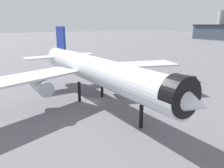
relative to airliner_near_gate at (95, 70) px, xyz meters
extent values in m
plane|color=slate|center=(-0.28, -0.57, -7.18)|extent=(900.00, 900.00, 0.00)
cylinder|color=silver|center=(0.28, -0.02, 0.12)|extent=(48.84, 9.18, 5.62)
cone|color=silver|center=(24.49, -1.81, 0.12)|extent=(6.57, 5.95, 5.51)
cone|color=silver|center=(-23.93, 1.77, 0.12)|extent=(7.68, 5.86, 5.34)
cylinder|color=black|center=(23.37, -1.73, 0.54)|extent=(2.94, 5.85, 5.68)
cube|color=silver|center=(-2.47, 13.96, -0.58)|extent=(15.46, 23.17, 0.45)
cylinder|color=#B7BAC1|center=(-1.50, 11.25, -2.43)|extent=(7.01, 3.58, 3.09)
cube|color=silver|center=(-4.49, -13.44, -0.58)|extent=(12.75, 23.07, 0.45)
cylinder|color=#B7BAC1|center=(-3.13, -10.91, -2.43)|extent=(7.01, 3.58, 3.09)
cube|color=navy|center=(-20.06, 1.48, 4.62)|extent=(5.85, 0.99, 8.99)
cube|color=silver|center=(-20.60, 7.31, 0.68)|extent=(5.00, 9.04, 0.34)
cube|color=silver|center=(-21.45, -4.21, 0.68)|extent=(5.00, 9.04, 0.34)
cylinder|color=black|center=(15.77, -1.16, -4.94)|extent=(0.67, 0.67, 4.50)
cylinder|color=black|center=(-1.93, 3.10, -4.94)|extent=(0.67, 0.67, 4.50)
cylinder|color=black|center=(-2.36, -2.78, -4.94)|extent=(0.67, 0.67, 4.50)
cylinder|color=#939399|center=(-93.26, 229.13, 8.69)|extent=(10.05, 10.05, 31.74)
cube|color=black|center=(1.70, 33.47, -6.68)|extent=(2.81, 3.58, 0.30)
cube|color=#232833|center=(1.30, 32.60, -5.93)|extent=(1.99, 1.84, 1.20)
cube|color=#1E2D38|center=(1.05, 32.08, -5.69)|extent=(1.25, 0.64, 0.60)
cube|color=#232833|center=(1.95, 34.00, -6.08)|extent=(2.26, 2.42, 0.90)
cylinder|color=black|center=(1.95, 32.12, -6.83)|extent=(0.55, 0.75, 0.70)
cylinder|color=black|center=(0.50, 32.80, -6.83)|extent=(0.55, 0.75, 0.70)
cylinder|color=black|center=(2.90, 34.15, -6.83)|extent=(0.55, 0.75, 0.70)
cylinder|color=black|center=(1.45, 34.83, -6.83)|extent=(0.55, 0.75, 0.70)
camera|label=1|loc=(40.59, -25.92, 9.70)|focal=36.05mm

